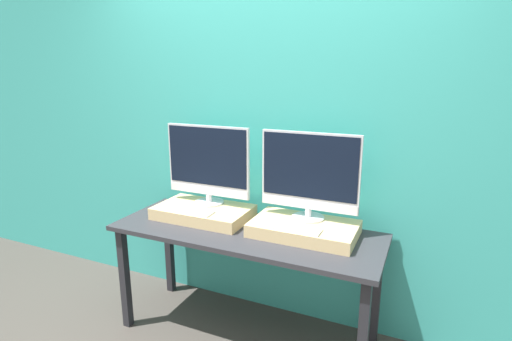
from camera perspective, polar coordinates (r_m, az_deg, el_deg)
The scene contains 8 objects.
wall_back at distance 2.66m, azimuth 1.95°, elevation 5.74°, with size 8.00×0.04×2.60m.
workbench at distance 2.52m, azimuth -1.47°, elevation -10.23°, with size 1.67×0.61×0.73m.
wooden_riser_left at distance 2.69m, azimuth -7.51°, elevation -5.90°, with size 0.62×0.37×0.08m.
monitor_left at distance 2.66m, azimuth -6.88°, elevation 1.01°, with size 0.60×0.20×0.53m.
keyboard_left at distance 2.58m, azimuth -8.99°, elevation -5.79°, with size 0.27×0.10×0.01m.
wooden_riser_right at distance 2.42m, azimuth 6.87°, elevation -8.24°, with size 0.62×0.37×0.08m.
monitor_right at distance 2.39m, azimuth 7.64°, elevation -0.56°, with size 0.60×0.20×0.53m.
keyboard_right at distance 2.29m, azimuth 5.96°, elevation -8.28°, with size 0.27×0.10×0.01m.
Camera 1 is at (1.00, -1.76, 1.69)m, focal length 28.00 mm.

